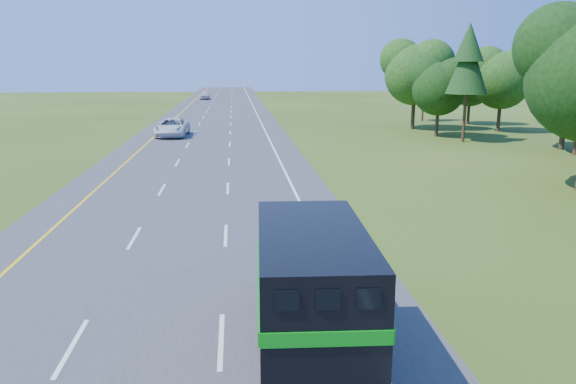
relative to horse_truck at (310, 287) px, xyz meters
name	(u,v)px	position (x,y,z in m)	size (l,w,h in m)	color
road	(210,141)	(-3.93, 39.99, -1.79)	(15.00, 260.00, 0.04)	#38383A
lane_markings	(210,140)	(-3.93, 39.99, -1.76)	(11.15, 260.00, 0.01)	yellow
horse_truck	(310,287)	(0.00, 0.00, 0.00)	(2.63, 7.55, 3.30)	black
white_suv	(172,127)	(-7.72, 43.45, -0.90)	(2.88, 6.25, 1.74)	silver
far_car	(205,95)	(-7.52, 104.56, -0.96)	(1.90, 4.71, 1.61)	#B3B3BA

